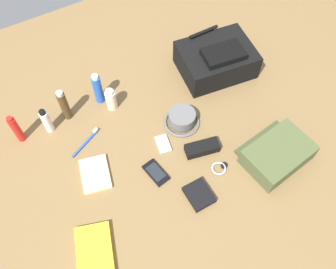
{
  "coord_description": "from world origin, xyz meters",
  "views": [
    {
      "loc": [
        -0.39,
        -0.69,
        1.33
      ],
      "look_at": [
        0.0,
        0.0,
        0.04
      ],
      "focal_mm": 39.16,
      "sensor_mm": 36.0,
      "label": 1
    }
  ],
  "objects_px": {
    "bucket_hat": "(182,119)",
    "toothbrush": "(87,141)",
    "paperback_novel": "(95,253)",
    "wristwatch": "(219,168)",
    "sunscreen_spray": "(16,129)",
    "toothpaste_tube": "(47,121)",
    "sunglasses_case": "(202,148)",
    "notepad": "(95,173)",
    "lotion_bottle": "(111,99)",
    "media_player": "(163,144)",
    "toiletry_pouch": "(277,154)",
    "wallet": "(199,195)",
    "cell_phone": "(156,173)",
    "backpack": "(216,59)",
    "cologne_bottle": "(64,105)",
    "deodorant_spray": "(98,89)"
  },
  "relations": [
    {
      "from": "toothpaste_tube",
      "to": "sunglasses_case",
      "type": "bearing_deg",
      "value": -38.82
    },
    {
      "from": "sunglasses_case",
      "to": "cell_phone",
      "type": "bearing_deg",
      "value": -167.61
    },
    {
      "from": "bucket_hat",
      "to": "wristwatch",
      "type": "relative_size",
      "value": 2.21
    },
    {
      "from": "bucket_hat",
      "to": "media_player",
      "type": "height_order",
      "value": "bucket_hat"
    },
    {
      "from": "cell_phone",
      "to": "wallet",
      "type": "height_order",
      "value": "wallet"
    },
    {
      "from": "bucket_hat",
      "to": "paperback_novel",
      "type": "xyz_separation_m",
      "value": [
        -0.56,
        -0.33,
        -0.02
      ]
    },
    {
      "from": "toiletry_pouch",
      "to": "deodorant_spray",
      "type": "distance_m",
      "value": 0.8
    },
    {
      "from": "deodorant_spray",
      "to": "wristwatch",
      "type": "height_order",
      "value": "deodorant_spray"
    },
    {
      "from": "media_player",
      "to": "toothbrush",
      "type": "distance_m",
      "value": 0.32
    },
    {
      "from": "backpack",
      "to": "lotion_bottle",
      "type": "distance_m",
      "value": 0.52
    },
    {
      "from": "lotion_bottle",
      "to": "toothbrush",
      "type": "relative_size",
      "value": 0.75
    },
    {
      "from": "lotion_bottle",
      "to": "wallet",
      "type": "height_order",
      "value": "lotion_bottle"
    },
    {
      "from": "toothbrush",
      "to": "wallet",
      "type": "height_order",
      "value": "wallet"
    },
    {
      "from": "bucket_hat",
      "to": "toothbrush",
      "type": "distance_m",
      "value": 0.41
    },
    {
      "from": "cell_phone",
      "to": "wallet",
      "type": "relative_size",
      "value": 1.1
    },
    {
      "from": "backpack",
      "to": "sunscreen_spray",
      "type": "height_order",
      "value": "same"
    },
    {
      "from": "wristwatch",
      "to": "toothbrush",
      "type": "xyz_separation_m",
      "value": [
        -0.42,
        0.38,
        0.0
      ]
    },
    {
      "from": "notepad",
      "to": "sunglasses_case",
      "type": "bearing_deg",
      "value": -1.54
    },
    {
      "from": "cell_phone",
      "to": "media_player",
      "type": "bearing_deg",
      "value": 48.34
    },
    {
      "from": "toothpaste_tube",
      "to": "lotion_bottle",
      "type": "distance_m",
      "value": 0.28
    },
    {
      "from": "toothpaste_tube",
      "to": "notepad",
      "type": "distance_m",
      "value": 0.31
    },
    {
      "from": "lotion_bottle",
      "to": "sunglasses_case",
      "type": "distance_m",
      "value": 0.45
    },
    {
      "from": "sunscreen_spray",
      "to": "toothbrush",
      "type": "distance_m",
      "value": 0.29
    },
    {
      "from": "bucket_hat",
      "to": "wristwatch",
      "type": "xyz_separation_m",
      "value": [
        0.02,
        -0.27,
        -0.02
      ]
    },
    {
      "from": "toothpaste_tube",
      "to": "wristwatch",
      "type": "distance_m",
      "value": 0.74
    },
    {
      "from": "toiletry_pouch",
      "to": "toothpaste_tube",
      "type": "bearing_deg",
      "value": 141.78
    },
    {
      "from": "media_player",
      "to": "wristwatch",
      "type": "distance_m",
      "value": 0.25
    },
    {
      "from": "backpack",
      "to": "paperback_novel",
      "type": "distance_m",
      "value": 1.0
    },
    {
      "from": "toothpaste_tube",
      "to": "cologne_bottle",
      "type": "height_order",
      "value": "cologne_bottle"
    },
    {
      "from": "wallet",
      "to": "notepad",
      "type": "height_order",
      "value": "wallet"
    },
    {
      "from": "sunscreen_spray",
      "to": "wristwatch",
      "type": "xyz_separation_m",
      "value": [
        0.65,
        -0.53,
        -0.07
      ]
    },
    {
      "from": "paperback_novel",
      "to": "wallet",
      "type": "relative_size",
      "value": 2.12
    },
    {
      "from": "wallet",
      "to": "cell_phone",
      "type": "bearing_deg",
      "value": 120.62
    },
    {
      "from": "toothpaste_tube",
      "to": "deodorant_spray",
      "type": "bearing_deg",
      "value": 8.46
    },
    {
      "from": "wallet",
      "to": "sunglasses_case",
      "type": "height_order",
      "value": "sunglasses_case"
    },
    {
      "from": "paperback_novel",
      "to": "wristwatch",
      "type": "relative_size",
      "value": 3.28
    },
    {
      "from": "toiletry_pouch",
      "to": "sunscreen_spray",
      "type": "bearing_deg",
      "value": 145.21
    },
    {
      "from": "cologne_bottle",
      "to": "toiletry_pouch",
      "type": "bearing_deg",
      "value": -43.14
    },
    {
      "from": "toiletry_pouch",
      "to": "media_player",
      "type": "relative_size",
      "value": 3.07
    },
    {
      "from": "notepad",
      "to": "toothpaste_tube",
      "type": "bearing_deg",
      "value": 119.48
    },
    {
      "from": "bucket_hat",
      "to": "wristwatch",
      "type": "distance_m",
      "value": 0.27
    },
    {
      "from": "toiletry_pouch",
      "to": "paperback_novel",
      "type": "xyz_separation_m",
      "value": [
        -0.8,
        0.01,
        -0.03
      ]
    },
    {
      "from": "media_player",
      "to": "toothbrush",
      "type": "xyz_separation_m",
      "value": [
        -0.27,
        0.17,
        0.0
      ]
    },
    {
      "from": "backpack",
      "to": "wallet",
      "type": "xyz_separation_m",
      "value": [
        -0.41,
        -0.51,
        -0.06
      ]
    },
    {
      "from": "bucket_hat",
      "to": "paperback_novel",
      "type": "relative_size",
      "value": 0.67
    },
    {
      "from": "bucket_hat",
      "to": "sunscreen_spray",
      "type": "xyz_separation_m",
      "value": [
        -0.63,
        0.26,
        0.05
      ]
    },
    {
      "from": "sunscreen_spray",
      "to": "toothbrush",
      "type": "bearing_deg",
      "value": -32.83
    },
    {
      "from": "bucket_hat",
      "to": "toothpaste_tube",
      "type": "xyz_separation_m",
      "value": [
        -0.51,
        0.25,
        0.04
      ]
    },
    {
      "from": "wristwatch",
      "to": "backpack",
      "type": "bearing_deg",
      "value": 58.55
    },
    {
      "from": "sunscreen_spray",
      "to": "sunglasses_case",
      "type": "height_order",
      "value": "sunscreen_spray"
    }
  ]
}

